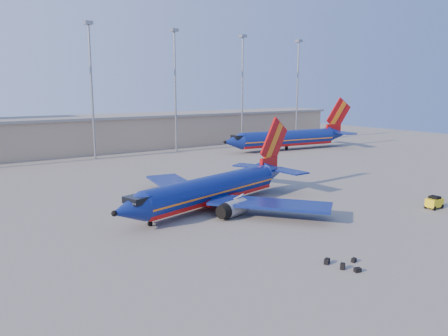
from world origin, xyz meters
The scene contains 7 objects.
ground centered at (0.00, 0.00, 0.00)m, with size 220.00×220.00×0.00m, color slate.
terminal_building centered at (10.00, 58.00, 4.32)m, with size 122.00×16.00×8.50m.
light_mast_row centered at (5.00, 46.00, 17.55)m, with size 101.60×1.60×28.65m.
aircraft_main centered at (-5.53, -1.45, 2.32)m, with size 31.46×29.88×10.85m.
aircraft_second centered at (39.37, 32.17, 2.93)m, with size 37.60×14.56×12.76m.
baggage_tug centered at (16.56, -18.13, 0.84)m, with size 2.26×1.39×1.61m.
luggage_pile centered at (-7.45, -23.72, 0.22)m, with size 2.87×3.18×0.51m.
Camera 1 is at (-35.80, -46.56, 14.88)m, focal length 35.00 mm.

